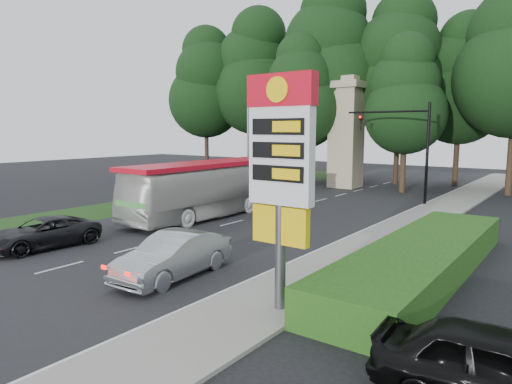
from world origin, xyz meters
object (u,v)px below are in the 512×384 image
Objects in this scene: streetlight_signs at (250,140)px; parked_car_black at (500,369)px; sedan_silver at (174,256)px; transit_bus at (209,189)px; gas_station_pylon at (281,161)px; traffic_signal_mast at (409,139)px; suv_charcoal at (43,233)px; monument at (346,132)px.

parked_car_black is (22.15, -21.51, -3.63)m from streetlight_signs.
sedan_silver is (11.37, -19.67, -3.63)m from streetlight_signs.
transit_bus is 2.47× the size of sedan_silver.
traffic_signal_mast is (-3.52, 22.00, 0.22)m from gas_station_pylon.
monument is at bearing 91.70° from suv_charcoal.
sedan_silver is 10.93m from parked_car_black.
suv_charcoal is (-9.12, -22.25, -3.99)m from traffic_signal_mast.
traffic_signal_mast is at bearing 72.32° from suv_charcoal.
transit_bus is (4.50, -10.18, -2.75)m from streetlight_signs.
parked_car_black is at bearing -14.28° from sedan_silver.
suv_charcoal is at bearing -95.31° from transit_bus.
streetlight_signs reaches higher than suv_charcoal.
streetlight_signs is 1.62× the size of suv_charcoal.
traffic_signal_mast reaches higher than sedan_silver.
traffic_signal_mast reaches higher than transit_bus.
monument is at bearing 98.40° from sedan_silver.
monument is at bearing 142.00° from traffic_signal_mast.
streetlight_signs is (-16.19, 20.01, -0.01)m from gas_station_pylon.
parked_car_black is (9.48, -23.50, -3.86)m from traffic_signal_mast.
streetlight_signs is 0.80× the size of monument.
gas_station_pylon is 0.68× the size of monument.
streetlight_signs is at bearing -171.08° from traffic_signal_mast.
gas_station_pylon is at bearing -39.99° from transit_bus.
gas_station_pylon is at bearing 72.39° from parked_car_black.
transit_bus is at bearing -66.15° from streetlight_signs.
gas_station_pylon is 7.14m from parked_car_black.
gas_station_pylon is 15.53m from transit_bus.
sedan_silver is at bearing -93.43° from traffic_signal_mast.
monument is at bearing 58.03° from streetlight_signs.
streetlight_signs is 20.91m from suv_charcoal.
gas_station_pylon is 22.29m from traffic_signal_mast.
streetlight_signs reaches higher than traffic_signal_mast.
monument is 2.05× the size of sedan_silver.
suv_charcoal is at bearing -178.90° from gas_station_pylon.
monument reaches higher than suv_charcoal.
streetlight_signs is 1.68× the size of parked_car_black.
monument is 28.71m from sedan_silver.
sedan_silver is at bearing -59.97° from streetlight_signs.
traffic_signal_mast is at bearing 18.43° from parked_car_black.
monument reaches higher than traffic_signal_mast.
gas_station_pylon is at bearing -8.70° from sedan_silver.
parked_car_black is (10.78, -1.84, 0.00)m from sedan_silver.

